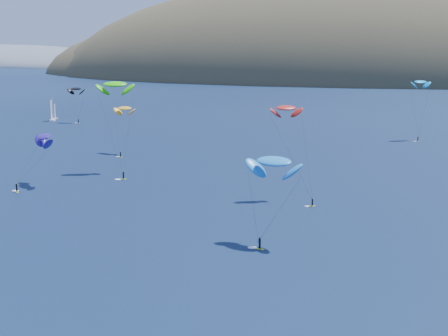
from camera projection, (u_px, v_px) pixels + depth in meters
name	position (u px, v px, depth m)	size (l,w,h in m)	color
island	(382.00, 88.00, 580.18)	(730.00, 300.00, 210.00)	#3D3526
headland	(21.00, 66.00, 864.34)	(460.00, 250.00, 60.00)	slate
sailboat	(53.00, 119.00, 266.60)	(8.53, 7.49, 10.20)	white
kitesurfer_1	(125.00, 108.00, 189.31)	(7.86, 10.51, 15.72)	#DEEE1A
kitesurfer_3	(115.00, 84.00, 160.97)	(11.31, 13.69, 25.49)	#DEEE1A
kitesurfer_4	(421.00, 82.00, 213.72)	(7.95, 8.69, 21.90)	#DEEE1A
kitesurfer_5	(274.00, 161.00, 104.69)	(10.59, 8.29, 16.91)	#DEEE1A
kitesurfer_9	(286.00, 108.00, 133.92)	(11.15, 9.49, 21.74)	#DEEE1A
kitesurfer_10	(44.00, 137.00, 148.20)	(9.19, 14.32, 14.02)	#DEEE1A
kitesurfer_12	(76.00, 89.00, 258.52)	(8.07, 4.61, 16.19)	#DEEE1A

